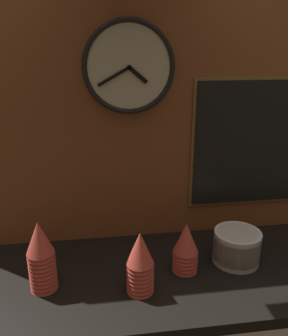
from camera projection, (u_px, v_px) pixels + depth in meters
The scene contains 8 objects.
ground_plane at pixel (165, 274), 1.27m from camera, with size 1.60×0.56×0.04m, color black.
wall_tiled_back at pixel (154, 109), 1.33m from camera, with size 1.60×0.03×1.05m.
cup_stack_center at pixel (140, 263), 1.12m from camera, with size 0.09×0.09×0.21m.
cup_stack_center_right at pixel (186, 247), 1.23m from camera, with size 0.09×0.09×0.18m.
cup_stack_left at pixel (41, 256), 1.13m from camera, with size 0.09×0.09×0.24m.
bowl_stack_right at pixel (237, 246), 1.29m from camera, with size 0.17×0.17×0.12m.
wall_clock at pixel (129, 67), 1.24m from camera, with size 0.33×0.03×0.33m.
menu_board at pixel (252, 144), 1.41m from camera, with size 0.50×0.01×0.52m.
Camera 1 is at (-0.22, -1.04, 0.77)m, focal length 38.00 mm.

